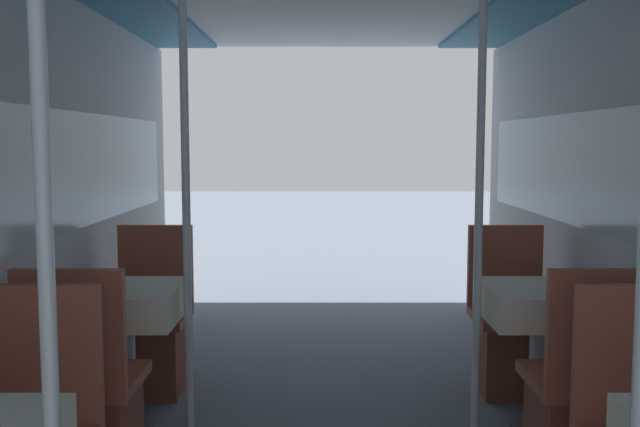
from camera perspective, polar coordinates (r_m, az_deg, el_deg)
support_pole_left_0 at (r=1.81m, az=-21.27°, el=-5.13°), size 0.04×0.04×2.18m
dining_table_left_1 at (r=3.65m, az=-15.80°, el=-7.64°), size 0.57×0.57×0.72m
chair_left_near_1 at (r=3.23m, az=-18.39°, el=-15.11°), size 0.44×0.44×0.94m
chair_left_far_1 at (r=4.25m, az=-13.65°, el=-9.91°), size 0.44×0.44×0.94m
support_pole_left_1 at (r=3.50m, az=-10.89°, el=0.20°), size 0.04×0.04×2.18m
dining_table_right_1 at (r=3.69m, az=17.17°, el=-7.56°), size 0.57×0.57×0.72m
chair_right_near_1 at (r=3.27m, az=20.03°, el=-14.91°), size 0.44×0.44×0.94m
chair_right_far_1 at (r=4.28m, az=14.79°, el=-9.83°), size 0.44×0.44×0.94m
support_pole_right_1 at (r=3.52m, az=12.36°, el=0.21°), size 0.04×0.04×2.18m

